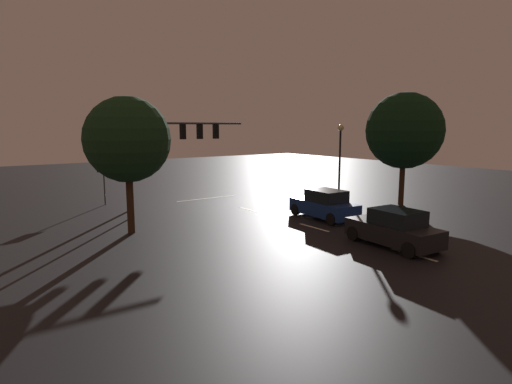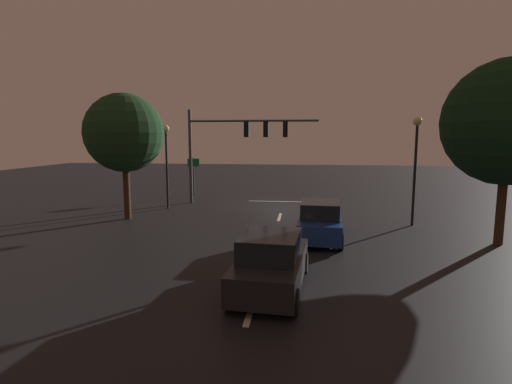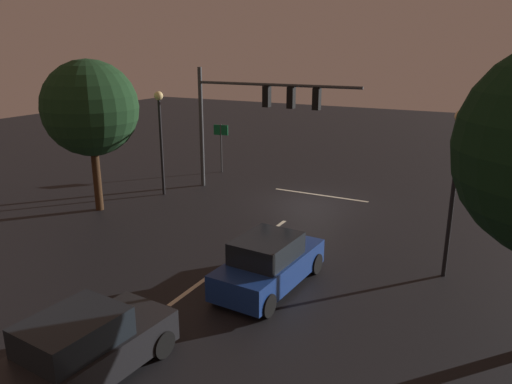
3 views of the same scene
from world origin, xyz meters
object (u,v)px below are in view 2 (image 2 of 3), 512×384
at_px(car_approaching, 320,221).
at_px(street_lamp_left_kerb, 416,151).
at_px(car_distant, 271,263).
at_px(tree_left_near, 508,123).
at_px(tree_right_near, 124,133).
at_px(route_sign, 194,169).
at_px(street_lamp_right_kerb, 166,151).
at_px(traffic_signal_assembly, 237,137).

xyz_separation_m(car_approaching, street_lamp_left_kerb, (-4.76, -3.36, 2.98)).
height_order(car_distant, tree_left_near, tree_left_near).
bearing_deg(tree_right_near, car_approaching, 162.73).
distance_m(route_sign, tree_right_near, 9.21).
distance_m(car_approaching, route_sign, 15.06).
bearing_deg(route_sign, car_approaching, 127.13).
distance_m(car_approaching, street_lamp_right_kerb, 11.68).
distance_m(traffic_signal_assembly, tree_right_near, 7.72).
bearing_deg(street_lamp_left_kerb, traffic_signal_assembly, -29.38).
bearing_deg(street_lamp_left_kerb, tree_right_near, 0.57).
height_order(traffic_signal_assembly, car_approaching, traffic_signal_assembly).
height_order(street_lamp_right_kerb, route_sign, street_lamp_right_kerb).
xyz_separation_m(traffic_signal_assembly, tree_left_near, (-12.55, 8.89, 0.58)).
relative_size(street_lamp_right_kerb, tree_right_near, 0.77).
bearing_deg(tree_left_near, route_sign, -35.91).
bearing_deg(street_lamp_right_kerb, tree_left_near, 158.60).
height_order(car_approaching, street_lamp_right_kerb, street_lamp_right_kerb).
distance_m(car_approaching, tree_right_near, 11.49).
bearing_deg(street_lamp_left_kerb, tree_left_near, 128.36).
relative_size(street_lamp_left_kerb, route_sign, 1.87).
distance_m(car_distant, street_lamp_left_kerb, 11.75).
bearing_deg(tree_left_near, car_distant, 33.95).
xyz_separation_m(car_distant, tree_right_near, (8.68, -9.23, 3.87)).
height_order(tree_left_near, tree_right_near, tree_left_near).
xyz_separation_m(traffic_signal_assembly, route_sign, (3.88, -3.00, -2.35)).
bearing_deg(traffic_signal_assembly, route_sign, -37.75).
xyz_separation_m(car_distant, street_lamp_left_kerb, (-6.42, -9.38, 2.98)).
xyz_separation_m(route_sign, tree_right_near, (1.28, 8.75, 2.58)).
xyz_separation_m(street_lamp_left_kerb, route_sign, (13.82, -8.60, -1.68)).
bearing_deg(tree_right_near, tree_left_near, 169.92).
bearing_deg(tree_left_near, street_lamp_left_kerb, -51.64).
height_order(street_lamp_left_kerb, route_sign, street_lamp_left_kerb).
relative_size(car_approaching, route_sign, 1.53).
xyz_separation_m(car_distant, route_sign, (7.40, -17.98, 1.30)).
height_order(traffic_signal_assembly, tree_right_near, tree_right_near).
relative_size(street_lamp_left_kerb, street_lamp_right_kerb, 1.05).
distance_m(traffic_signal_assembly, street_lamp_left_kerb, 11.43).
bearing_deg(car_approaching, route_sign, -52.87).
bearing_deg(traffic_signal_assembly, tree_left_near, 144.68).
bearing_deg(street_lamp_right_kerb, route_sign, -91.81).
height_order(street_lamp_left_kerb, street_lamp_right_kerb, street_lamp_left_kerb).
bearing_deg(tree_left_near, traffic_signal_assembly, -35.32).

